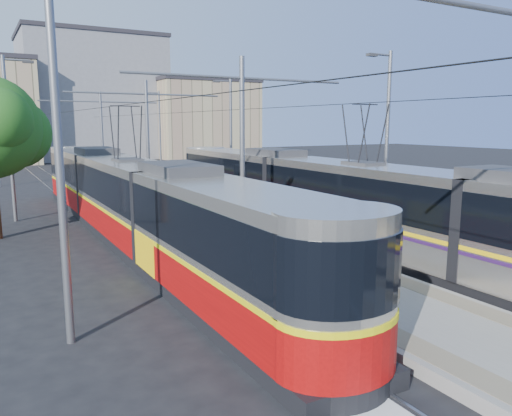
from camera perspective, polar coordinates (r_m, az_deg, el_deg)
ground at (r=13.71m, az=14.64°, el=-11.23°), size 160.00×160.00×0.00m
platform at (r=28.02m, az=-10.18°, el=-0.08°), size 4.00×50.00×0.30m
tactile_strip_left at (r=27.56m, az=-13.03°, el=-0.01°), size 0.70×50.00×0.01m
tactile_strip_right at (r=28.50m, az=-7.44°, el=0.47°), size 0.70×50.00×0.01m
rails at (r=28.04m, az=-10.17°, el=-0.35°), size 8.71×70.00×0.03m
track_arrow at (r=9.49m, az=11.30°, el=-20.98°), size 1.20×5.00×0.01m
tram_left at (r=21.29m, az=-14.30°, el=0.96°), size 2.43×29.17×5.50m
tram_right at (r=19.29m, az=11.98°, el=0.62°), size 2.43×31.25×5.50m
catenary at (r=24.96m, az=-8.29°, el=8.89°), size 9.20×70.00×7.00m
street_lamps at (r=31.44m, az=-12.84°, el=8.26°), size 15.18×38.22×8.00m
shelter at (r=26.47m, az=-6.49°, el=2.40°), size 0.98×1.20×2.30m
building_centre at (r=74.73m, az=-18.17°, el=11.90°), size 18.36×14.28×16.70m
building_right at (r=73.13m, az=-6.11°, el=10.12°), size 14.28×10.20×10.95m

